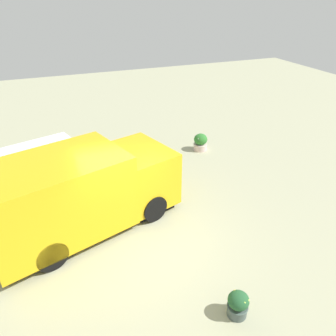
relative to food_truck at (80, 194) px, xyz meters
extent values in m
plane|color=#ACAD8A|center=(1.27, -0.88, -1.10)|extent=(40.00, 40.00, 0.00)
cube|color=gold|center=(-0.63, -0.20, 0.15)|extent=(4.13, 3.15, 2.06)
cube|color=gold|center=(1.86, 0.57, -0.06)|extent=(2.11, 2.45, 1.64)
cube|color=black|center=(2.59, 0.79, 0.23)|extent=(0.54, 1.67, 0.62)
cube|color=black|center=(-0.95, 0.85, 0.28)|extent=(1.93, 0.61, 0.72)
cube|color=white|center=(-1.04, 1.13, 1.15)|extent=(2.27, 1.22, 0.03)
cube|color=black|center=(0.12, 0.03, -0.99)|extent=(5.25, 3.11, 0.22)
cylinder|color=black|center=(1.95, -0.43, -0.70)|extent=(0.83, 0.45, 0.80)
cylinder|color=black|center=(1.38, 1.44, -0.70)|extent=(0.83, 0.45, 0.80)
cylinder|color=black|center=(-0.97, -1.32, -0.70)|extent=(0.83, 0.45, 0.80)
cylinder|color=black|center=(-1.54, 0.54, -0.70)|extent=(0.83, 0.45, 0.80)
ellipsoid|color=#3A416C|center=(2.80, 3.18, -1.04)|extent=(0.64, 0.67, 0.12)
cube|color=#3A416C|center=(2.61, 3.05, -1.04)|extent=(0.27, 0.37, 0.11)
cube|color=#3A416C|center=(2.79, 2.96, -1.04)|extent=(0.27, 0.37, 0.11)
cube|color=#367855|center=(2.80, 3.18, -0.72)|extent=(0.34, 0.37, 0.51)
sphere|color=#A4735B|center=(2.80, 3.18, -0.37)|extent=(0.20, 0.20, 0.20)
sphere|color=olive|center=(2.80, 3.18, -0.34)|extent=(0.20, 0.20, 0.20)
cube|color=#367855|center=(2.65, 3.10, -0.65)|extent=(0.24, 0.34, 0.27)
cube|color=#367855|center=(2.81, 3.01, -0.65)|extent=(0.24, 0.34, 0.27)
cylinder|color=#E19D56|center=(2.64, 2.91, -0.72)|extent=(0.34, 0.34, 0.09)
cube|color=red|center=(2.64, 2.91, -0.71)|extent=(0.27, 0.27, 0.02)
cylinder|color=beige|center=(5.34, 3.33, -0.96)|extent=(0.56, 0.56, 0.27)
torus|color=beige|center=(5.34, 3.33, -0.85)|extent=(0.58, 0.58, 0.04)
ellipsoid|color=#30782E|center=(5.34, 3.33, -0.62)|extent=(0.55, 0.55, 0.47)
sphere|color=white|center=(5.34, 3.12, -0.53)|extent=(0.07, 0.07, 0.07)
sphere|color=white|center=(5.41, 3.55, -0.56)|extent=(0.06, 0.06, 0.06)
sphere|color=white|center=(5.11, 3.35, -0.57)|extent=(0.06, 0.06, 0.06)
sphere|color=white|center=(5.17, 3.20, -0.53)|extent=(0.08, 0.08, 0.08)
sphere|color=white|center=(5.40, 3.15, -0.51)|extent=(0.05, 0.05, 0.05)
sphere|color=white|center=(5.49, 3.17, -0.57)|extent=(0.08, 0.08, 0.08)
cylinder|color=#485653|center=(2.49, -4.10, -0.97)|extent=(0.42, 0.42, 0.25)
torus|color=#4B5D54|center=(2.49, -4.10, -0.86)|extent=(0.45, 0.45, 0.04)
ellipsoid|color=#265A31|center=(2.49, -4.10, -0.68)|extent=(0.44, 0.44, 0.38)
sphere|color=#DCF33C|center=(2.48, -3.91, -0.65)|extent=(0.06, 0.06, 0.06)
sphere|color=#E4F752|center=(2.51, -4.25, -0.58)|extent=(0.06, 0.06, 0.06)
sphere|color=#EADA49|center=(2.49, -3.94, -0.58)|extent=(0.07, 0.07, 0.07)
sphere|color=#E7F350|center=(2.62, -4.21, -0.62)|extent=(0.08, 0.08, 0.08)
camera|label=1|loc=(-0.53, -7.82, 4.93)|focal=35.21mm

